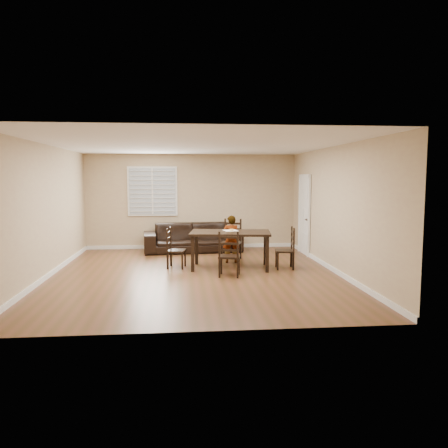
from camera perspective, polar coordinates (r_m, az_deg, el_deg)
The scene contains 11 objects.
ground at distance 9.31m, azimuth -3.79°, elevation -6.53°, with size 7.00×7.00×0.00m, color brown.
room at distance 9.27m, azimuth -3.68°, elevation 4.68°, with size 6.04×7.04×2.72m.
dining_table at distance 9.77m, azimuth 0.83°, elevation -1.51°, with size 1.88×1.22×0.83m.
chair_near at distance 10.91m, azimuth 1.10°, elevation -2.22°, with size 0.57×0.55×1.01m.
chair_far at distance 8.90m, azimuth 0.64°, elevation -4.27°, with size 0.50×0.48×0.95m.
chair_left at distance 9.94m, azimuth -6.84°, elevation -3.34°, with size 0.45×0.47×0.91m.
chair_right at distance 9.87m, azimuth 8.58°, elevation -3.36°, with size 0.44×0.46×0.94m.
child at distance 10.42m, azimuth 0.92°, elevation -1.99°, with size 0.42×0.27×1.14m, color gray.
napkin at distance 9.95m, azimuth 0.86°, elevation -0.86°, with size 0.30×0.30×0.00m, color silver.
donut at distance 9.95m, azimuth 0.99°, elevation -0.73°, with size 0.10×0.10×0.04m.
sofa at distance 12.08m, azimuth -4.09°, elevation -1.77°, with size 2.66×1.04×0.78m, color black.
Camera 1 is at (-0.25, -9.09, 2.02)m, focal length 35.00 mm.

